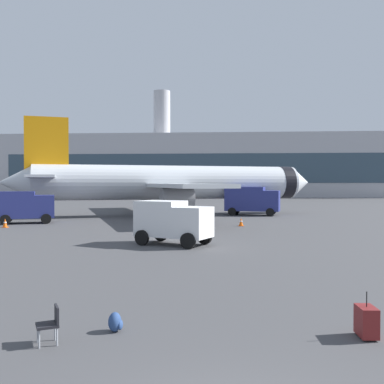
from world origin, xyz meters
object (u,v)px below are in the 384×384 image
(fuel_truck, at_px, (252,200))
(safety_cone_mid, at_px, (147,211))
(service_truck, at_px, (26,206))
(traveller_backpack, at_px, (115,322))
(cargo_van, at_px, (172,220))
(safety_cone_outer, at_px, (241,222))
(rolling_suitcase, at_px, (366,321))
(gate_chair, at_px, (51,322))
(airplane_at_gate, at_px, (171,183))
(safety_cone_far, at_px, (164,228))
(safety_cone_near, at_px, (5,223))

(fuel_truck, xyz_separation_m, safety_cone_mid, (-12.34, 2.14, -1.46))
(service_truck, relative_size, traveller_backpack, 10.99)
(fuel_truck, bearing_deg, traveller_backpack, -98.45)
(cargo_van, xyz_separation_m, safety_cone_outer, (4.50, 11.57, -1.09))
(rolling_suitcase, height_order, traveller_backpack, rolling_suitcase)
(gate_chair, bearing_deg, safety_cone_outer, 78.91)
(airplane_at_gate, height_order, rolling_suitcase, airplane_at_gate)
(airplane_at_gate, xyz_separation_m, safety_cone_outer, (7.41, -11.89, -3.30))
(safety_cone_far, relative_size, traveller_backpack, 1.63)
(safety_cone_mid, bearing_deg, cargo_van, -76.87)
(service_truck, height_order, rolling_suitcase, service_truck)
(airplane_at_gate, distance_m, cargo_van, 23.74)
(safety_cone_near, bearing_deg, gate_chair, -61.06)
(safety_cone_far, xyz_separation_m, traveller_backpack, (1.62, -21.08, -0.15))
(safety_cone_near, height_order, safety_cone_outer, safety_cone_near)
(safety_cone_near, relative_size, traveller_backpack, 1.52)
(cargo_van, height_order, safety_cone_outer, cargo_van)
(safety_cone_far, xyz_separation_m, rolling_suitcase, (7.69, -21.07, 0.01))
(safety_cone_mid, xyz_separation_m, safety_cone_outer, (10.65, -14.78, 0.04))
(gate_chair, bearing_deg, safety_cone_mid, 96.98)
(safety_cone_near, height_order, rolling_suitcase, rolling_suitcase)
(traveller_backpack, bearing_deg, safety_cone_mid, 98.86)
(traveller_backpack, bearing_deg, rolling_suitcase, 0.06)
(airplane_at_gate, height_order, safety_cone_outer, airplane_at_gate)
(service_truck, relative_size, gate_chair, 6.13)
(fuel_truck, bearing_deg, gate_chair, -100.02)
(airplane_at_gate, bearing_deg, traveller_backpack, -85.21)
(rolling_suitcase, bearing_deg, gate_chair, -172.80)
(service_truck, bearing_deg, rolling_suitcase, -52.79)
(safety_cone_mid, height_order, safety_cone_outer, safety_cone_outer)
(safety_cone_near, xyz_separation_m, rolling_suitcase, (21.29, -24.29, 0.03))
(rolling_suitcase, bearing_deg, safety_cone_near, 131.23)
(cargo_van, height_order, safety_cone_mid, cargo_van)
(airplane_at_gate, xyz_separation_m, cargo_van, (2.91, -23.46, -2.21))
(safety_cone_near, xyz_separation_m, safety_cone_outer, (19.38, 2.53, -0.00))
(traveller_backpack, xyz_separation_m, gate_chair, (-1.27, -0.92, 0.27))
(safety_cone_far, distance_m, safety_cone_outer, 8.16)
(cargo_van, relative_size, gate_chair, 5.62)
(safety_cone_near, height_order, safety_cone_far, safety_cone_far)
(airplane_at_gate, bearing_deg, safety_cone_far, -84.74)
(safety_cone_far, distance_m, gate_chair, 22.00)
(airplane_at_gate, relative_size, traveller_backpack, 71.80)
(rolling_suitcase, bearing_deg, safety_cone_mid, 106.79)
(gate_chair, bearing_deg, traveller_backpack, 35.85)
(safety_cone_outer, bearing_deg, safety_cone_mid, 125.77)
(safety_cone_far, bearing_deg, gate_chair, -89.09)
(airplane_at_gate, bearing_deg, cargo_van, -82.94)
(service_truck, xyz_separation_m, safety_cone_outer, (19.32, -1.12, -1.25))
(safety_cone_near, relative_size, safety_cone_outer, 1.00)
(cargo_van, distance_m, traveller_backpack, 15.31)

